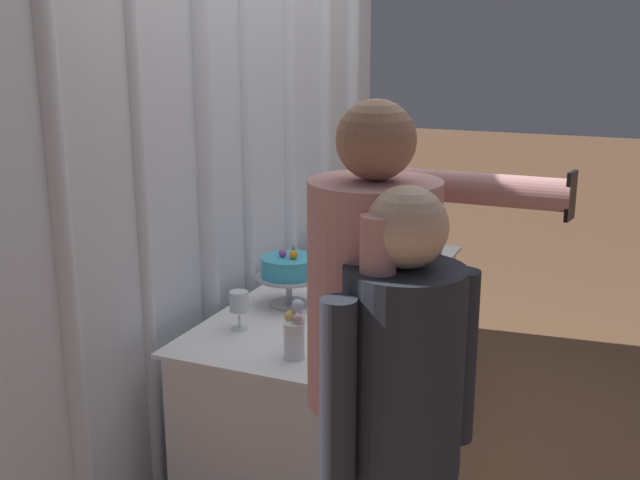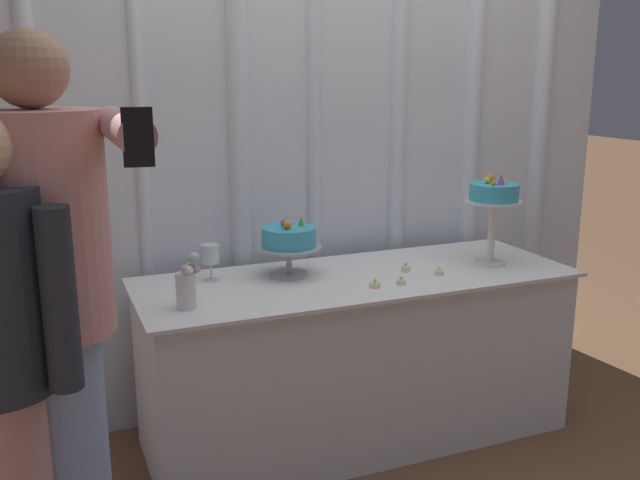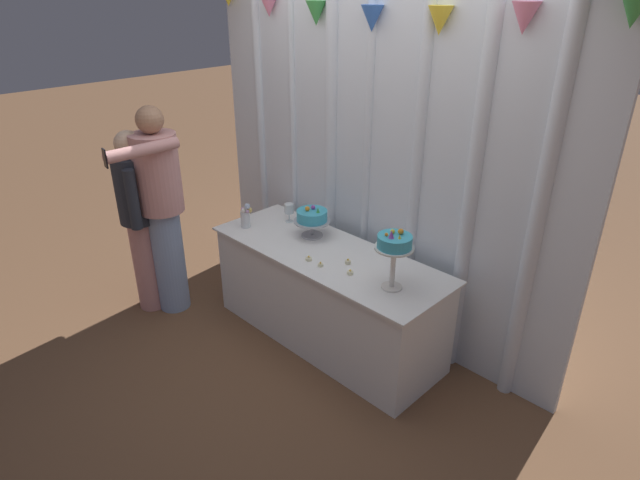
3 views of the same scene
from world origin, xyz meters
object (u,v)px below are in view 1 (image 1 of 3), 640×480
tealight_near_right (360,274)px  guest_girl_blue_dress (374,383)px  cake_display_nearright (396,199)px  tealight_far_right (386,271)px  cake_table (337,366)px  wine_glass (239,302)px  tealight_far_left (375,293)px  flower_vase (295,333)px  guest_man_pink_jacket (400,450)px  cake_display_nearleft (289,270)px  tealight_near_left (384,285)px

tealight_near_right → guest_girl_blue_dress: 1.53m
cake_display_nearright → tealight_far_right: size_ratio=9.60×
cake_table → wine_glass: wine_glass is taller
tealight_far_left → tealight_far_right: (0.33, 0.06, 0.00)m
tealight_near_right → flower_vase: bearing=-172.9°
flower_vase → guest_man_pink_jacket: bearing=-136.5°
cake_table → tealight_near_right: (0.22, -0.02, 0.38)m
flower_vase → cake_display_nearleft: bearing=27.7°
cake_table → tealight_far_left: 0.41m
cake_display_nearleft → guest_man_pink_jacket: guest_man_pink_jacket is taller
cake_table → flower_vase: (-0.74, -0.14, 0.45)m
tealight_near_left → tealight_near_right: bearing=55.5°
cake_display_nearleft → guest_girl_blue_dress: size_ratio=0.16×
wine_glass → cake_display_nearright: bearing=-10.7°
tealight_near_left → guest_man_pink_jacket: bearing=-159.8°
cake_display_nearleft → guest_girl_blue_dress: (-0.93, -0.70, 0.04)m
tealight_far_left → tealight_near_right: bearing=34.3°
flower_vase → tealight_far_left: flower_vase is taller
guest_man_pink_jacket → tealight_far_left: bearing=21.9°
cake_display_nearleft → guest_man_pink_jacket: size_ratio=0.18×
tealight_far_left → tealight_near_left: bearing=-1.5°
guest_man_pink_jacket → tealight_far_right: bearing=19.6°
wine_glass → tealight_near_right: size_ratio=3.67×
guest_man_pink_jacket → guest_girl_blue_dress: guest_girl_blue_dress is taller
flower_vase → tealight_near_left: flower_vase is taller
tealight_far_left → tealight_near_right: tealight_near_right is taller
tealight_near_left → tealight_far_right: size_ratio=0.91×
cake_display_nearright → guest_girl_blue_dress: size_ratio=0.25×
cake_table → cake_display_nearright: cake_display_nearright is taller
wine_glass → cake_display_nearleft: bearing=-10.3°
wine_glass → tealight_near_left: size_ratio=3.87×
cake_table → cake_display_nearright: bearing=-5.6°
cake_table → wine_glass: (-0.58, 0.17, 0.47)m
cake_display_nearleft → flower_vase: bearing=-152.3°
cake_display_nearright → tealight_near_right: cake_display_nearright is taller
cake_display_nearleft → tealight_far_left: cake_display_nearleft is taller
flower_vase → tealight_far_right: bearing=1.3°
wine_glass → guest_girl_blue_dress: bearing=-129.3°
flower_vase → guest_girl_blue_dress: 0.65m
cake_table → guest_girl_blue_dress: bearing=-153.8°
cake_table → cake_display_nearleft: cake_display_nearleft is taller
wine_glass → flower_vase: bearing=-117.4°
flower_vase → guest_girl_blue_dress: size_ratio=0.12×
cake_display_nearleft → guest_girl_blue_dress: 1.17m
wine_glass → tealight_far_right: 0.95m
cake_display_nearleft → flower_vase: cake_display_nearleft is taller
flower_vase → tealight_near_left: (0.85, -0.04, -0.08)m
guest_girl_blue_dress → tealight_near_left: bearing=17.5°
cake_display_nearright → tealight_near_left: 0.59m
tealight_far_right → cake_display_nearleft: bearing=158.9°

